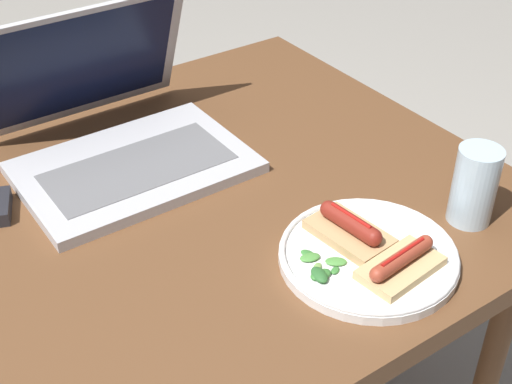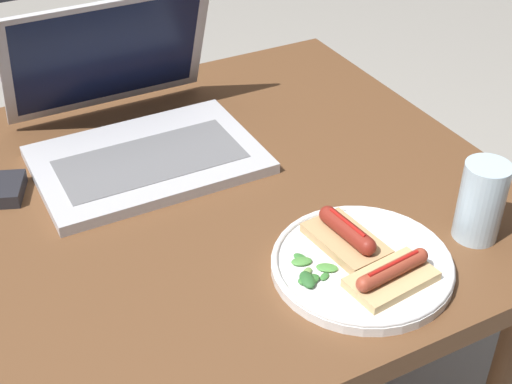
# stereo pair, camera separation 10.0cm
# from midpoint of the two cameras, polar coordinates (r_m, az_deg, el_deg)

# --- Properties ---
(desk) EXTENTS (1.06, 0.84, 0.72)m
(desk) POSITION_cam_midpoint_polar(r_m,az_deg,el_deg) (1.12, -10.08, -4.06)
(desk) COLOR brown
(desk) RESTS_ON ground_plane
(laptop) EXTENTS (0.36, 0.34, 0.24)m
(laptop) POSITION_cam_midpoint_polar(r_m,az_deg,el_deg) (1.19, -13.29, 4.27)
(laptop) COLOR #B7B7BC
(laptop) RESTS_ON desk
(plate) EXTENTS (0.24, 0.24, 0.02)m
(plate) POSITION_cam_midpoint_polar(r_m,az_deg,el_deg) (0.97, 6.08, -5.17)
(plate) COLOR white
(plate) RESTS_ON desk
(sausage_toast_left) EXTENTS (0.12, 0.08, 0.04)m
(sausage_toast_left) POSITION_cam_midpoint_polar(r_m,az_deg,el_deg) (0.94, 8.56, -5.84)
(sausage_toast_left) COLOR tan
(sausage_toast_left) RESTS_ON plate
(sausage_toast_middle) EXTENTS (0.08, 0.12, 0.04)m
(sausage_toast_middle) POSITION_cam_midpoint_polar(r_m,az_deg,el_deg) (0.98, 4.65, -3.09)
(sausage_toast_middle) COLOR tan
(sausage_toast_middle) RESTS_ON plate
(salad_pile) EXTENTS (0.07, 0.07, 0.01)m
(salad_pile) POSITION_cam_midpoint_polar(r_m,az_deg,el_deg) (0.94, 2.13, -6.20)
(salad_pile) COLOR #387A33
(salad_pile) RESTS_ON plate
(drinking_glass) EXTENTS (0.06, 0.06, 0.12)m
(drinking_glass) POSITION_cam_midpoint_polar(r_m,az_deg,el_deg) (1.04, 14.51, 0.41)
(drinking_glass) COLOR silver
(drinking_glass) RESTS_ON desk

